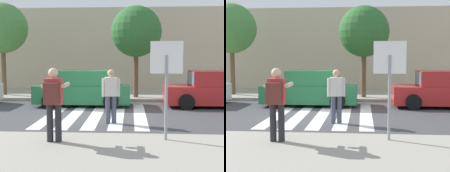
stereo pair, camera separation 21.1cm
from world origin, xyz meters
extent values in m
plane|color=#424244|center=(0.00, 0.00, 0.00)|extent=(120.00, 120.00, 0.00)
cube|color=#9E998C|center=(0.00, 6.00, 0.07)|extent=(60.00, 4.80, 0.14)
cube|color=beige|center=(0.00, 10.40, 2.61)|extent=(56.00, 4.00, 5.22)
cube|color=silver|center=(-1.60, 0.20, 0.00)|extent=(0.44, 5.20, 0.01)
cube|color=silver|center=(-0.80, 0.20, 0.00)|extent=(0.44, 5.20, 0.01)
cube|color=silver|center=(0.00, 0.20, 0.00)|extent=(0.44, 5.20, 0.01)
cube|color=silver|center=(0.80, 0.20, 0.00)|extent=(0.44, 5.20, 0.01)
cube|color=silver|center=(1.60, 0.20, 0.00)|extent=(0.44, 5.20, 0.01)
cylinder|color=gray|center=(2.10, -3.77, 1.15)|extent=(0.07, 0.07, 2.02)
cube|color=white|center=(2.10, -3.76, 2.11)|extent=(0.76, 0.03, 0.76)
cube|color=red|center=(2.10, -3.74, 2.11)|extent=(0.66, 0.02, 0.66)
cylinder|color=#232328|center=(-0.62, -4.11, 0.58)|extent=(0.15, 0.15, 0.88)
cylinder|color=#232328|center=(-0.42, -4.11, 0.58)|extent=(0.15, 0.15, 0.88)
cube|color=#B73333|center=(-0.52, -4.11, 1.32)|extent=(0.38, 0.24, 0.60)
sphere|color=beige|center=(-0.52, -4.11, 1.75)|extent=(0.23, 0.23, 0.23)
cylinder|color=beige|center=(-0.76, -3.89, 1.46)|extent=(0.10, 0.58, 0.10)
cylinder|color=beige|center=(-0.28, -3.89, 1.46)|extent=(0.10, 0.58, 0.10)
cube|color=black|center=(-0.52, -3.71, 1.49)|extent=(0.14, 0.10, 0.10)
cube|color=#5B2823|center=(-0.52, -4.34, 1.30)|extent=(0.32, 0.20, 0.48)
cylinder|color=#474C60|center=(0.54, -1.34, 0.44)|extent=(0.15, 0.15, 0.88)
cylinder|color=#474C60|center=(0.73, -1.31, 0.44)|extent=(0.15, 0.15, 0.88)
cube|color=silver|center=(0.63, -1.33, 1.18)|extent=(0.41, 0.30, 0.60)
sphere|color=tan|center=(0.63, -1.33, 1.61)|extent=(0.23, 0.23, 0.23)
cylinder|color=silver|center=(0.40, -1.37, 1.16)|extent=(0.10, 0.10, 0.58)
cylinder|color=silver|center=(0.87, -1.29, 1.16)|extent=(0.10, 0.10, 0.58)
cube|color=#236B3D|center=(-0.82, 2.30, 0.53)|extent=(4.10, 1.70, 0.76)
cube|color=#236B3D|center=(-0.67, 2.30, 1.23)|extent=(2.20, 1.56, 0.64)
cube|color=slate|center=(-1.74, 2.30, 1.23)|extent=(0.10, 1.50, 0.54)
cube|color=slate|center=(0.30, 2.30, 1.23)|extent=(0.10, 1.50, 0.51)
cylinder|color=black|center=(-2.09, 1.45, 0.32)|extent=(0.64, 0.22, 0.64)
cylinder|color=black|center=(-2.09, 3.15, 0.32)|extent=(0.64, 0.22, 0.64)
cylinder|color=black|center=(0.45, 1.45, 0.32)|extent=(0.64, 0.22, 0.64)
cylinder|color=black|center=(0.45, 3.15, 0.32)|extent=(0.64, 0.22, 0.64)
cube|color=red|center=(4.78, 2.30, 0.53)|extent=(4.10, 1.70, 0.76)
cube|color=red|center=(4.93, 2.30, 1.23)|extent=(2.20, 1.56, 0.64)
cube|color=slate|center=(3.86, 2.30, 1.23)|extent=(0.10, 1.50, 0.54)
cylinder|color=black|center=(3.51, 1.45, 0.32)|extent=(0.64, 0.22, 0.64)
cylinder|color=black|center=(3.51, 3.15, 0.32)|extent=(0.64, 0.22, 0.64)
cylinder|color=brown|center=(-5.48, 5.02, 1.50)|extent=(0.24, 0.24, 2.72)
sphere|color=#47843D|center=(-5.48, 5.02, 3.65)|extent=(2.63, 2.63, 2.63)
cylinder|color=brown|center=(1.52, 4.37, 1.39)|extent=(0.24, 0.24, 2.50)
sphere|color=#2D662D|center=(1.52, 4.37, 3.39)|extent=(2.51, 2.51, 2.51)
camera|label=1|loc=(1.26, -11.16, 2.10)|focal=50.00mm
camera|label=2|loc=(1.47, -11.15, 2.10)|focal=50.00mm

